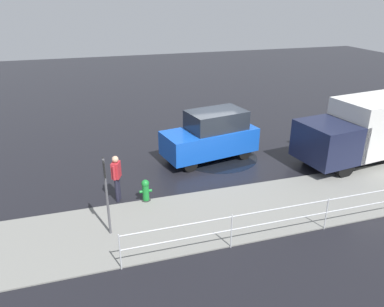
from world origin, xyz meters
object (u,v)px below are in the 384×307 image
(fire_hydrant, at_px, (146,191))
(sign_post, at_px, (106,186))
(pedestrian, at_px, (117,175))
(delivery_truck, at_px, (364,130))
(moving_hatchback, at_px, (211,135))

(fire_hydrant, distance_m, sign_post, 2.37)
(fire_hydrant, relative_size, pedestrian, 0.50)
(delivery_truck, height_order, pedestrian, delivery_truck)
(sign_post, bearing_deg, delivery_truck, -167.75)
(pedestrian, relative_size, sign_post, 0.68)
(sign_post, bearing_deg, pedestrian, -103.44)
(moving_hatchback, height_order, delivery_truck, delivery_truck)
(delivery_truck, distance_m, sign_post, 10.76)
(moving_hatchback, relative_size, fire_hydrant, 5.17)
(moving_hatchback, bearing_deg, pedestrian, 29.71)
(fire_hydrant, bearing_deg, pedestrian, -22.93)
(moving_hatchback, relative_size, delivery_truck, 0.74)
(moving_hatchback, bearing_deg, sign_post, 42.92)
(fire_hydrant, bearing_deg, moving_hatchback, -140.17)
(delivery_truck, bearing_deg, moving_hatchback, -19.24)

